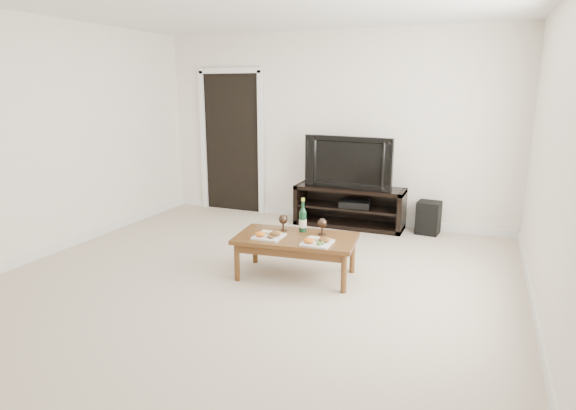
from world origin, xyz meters
The scene contains 13 objects.
floor centered at (0.00, 0.00, 0.00)m, with size 5.50×5.50×0.00m, color beige.
back_wall centered at (0.00, 2.77, 1.30)m, with size 5.00×0.04×2.60m, color white.
doorway centered at (-1.55, 2.73, 1.02)m, with size 0.90×0.02×2.05m, color black.
media_console centered at (0.36, 2.50, 0.28)m, with size 1.47×0.45×0.55m, color black.
television centered at (0.36, 2.50, 0.89)m, with size 1.20×0.16×0.69m, color black.
av_receiver centered at (0.44, 2.48, 0.33)m, with size 0.40×0.30×0.08m, color black.
subwoofer centered at (1.40, 2.56, 0.21)m, with size 0.28×0.28×0.42m, color black.
coffee_table centered at (0.34, 0.54, 0.21)m, with size 1.18×0.64×0.42m, color brown.
plate_left centered at (0.10, 0.42, 0.45)m, with size 0.27×0.27×0.07m, color white.
plate_right centered at (0.61, 0.41, 0.45)m, with size 0.27×0.27×0.07m, color white.
wine_bottle centered at (0.34, 0.73, 0.59)m, with size 0.07×0.07×0.35m, color #0E351E.
goblet_left centered at (0.14, 0.68, 0.51)m, with size 0.09×0.09×0.17m, color #37271E, non-canonical shape.
goblet_right centered at (0.56, 0.70, 0.51)m, with size 0.09×0.09×0.17m, color #37271E, non-canonical shape.
Camera 1 is at (1.97, -3.69, 1.86)m, focal length 30.00 mm.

